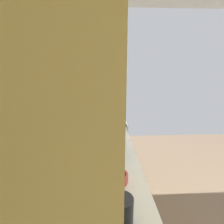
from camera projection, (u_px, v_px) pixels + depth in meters
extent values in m
cube|color=beige|center=(62.00, 113.00, 1.60)|extent=(3.76, 0.12, 2.77)
cube|color=white|center=(105.00, 189.00, 1.34)|extent=(2.82, 0.65, 0.02)
cube|color=#332819|center=(135.00, 197.00, 1.92)|extent=(0.01, 0.01, 0.82)
cube|color=#332819|center=(128.00, 172.00, 2.37)|extent=(0.01, 0.01, 0.82)
cube|color=#F0D67E|center=(80.00, 52.00, 1.10)|extent=(1.89, 0.33, 0.64)
cube|color=#B7BABF|center=(106.00, 146.00, 3.12)|extent=(0.64, 0.67, 0.91)
cube|color=black|center=(125.00, 148.00, 3.15)|extent=(0.50, 0.01, 0.50)
cube|color=black|center=(105.00, 120.00, 3.01)|extent=(0.60, 0.64, 0.02)
cube|color=#B7BABF|center=(86.00, 116.00, 2.97)|extent=(0.60, 0.04, 0.18)
cylinder|color=#38383D|center=(113.00, 122.00, 2.87)|extent=(0.11, 0.11, 0.01)
cylinder|color=#38383D|center=(112.00, 117.00, 3.14)|extent=(0.11, 0.11, 0.01)
cylinder|color=#38383D|center=(98.00, 122.00, 2.86)|extent=(0.11, 0.11, 0.01)
cylinder|color=#38383D|center=(98.00, 117.00, 3.13)|extent=(0.11, 0.11, 0.01)
cube|color=#B7BABF|center=(102.00, 140.00, 1.85)|extent=(0.48, 0.35, 0.29)
cube|color=black|center=(120.00, 141.00, 1.82)|extent=(0.30, 0.01, 0.20)
cube|color=#2D2D33|center=(118.00, 133.00, 2.05)|extent=(0.09, 0.01, 0.20)
cylinder|color=#D84C47|center=(116.00, 178.00, 1.41)|extent=(0.19, 0.19, 0.07)
cylinder|color=#D85041|center=(116.00, 176.00, 1.41)|extent=(0.16, 0.16, 0.03)
cylinder|color=black|center=(120.00, 210.00, 1.03)|extent=(0.15, 0.15, 0.16)
cylinder|color=black|center=(121.00, 197.00, 1.01)|extent=(0.04, 0.04, 0.02)
cylinder|color=black|center=(119.00, 196.00, 1.10)|extent=(0.09, 0.02, 0.05)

